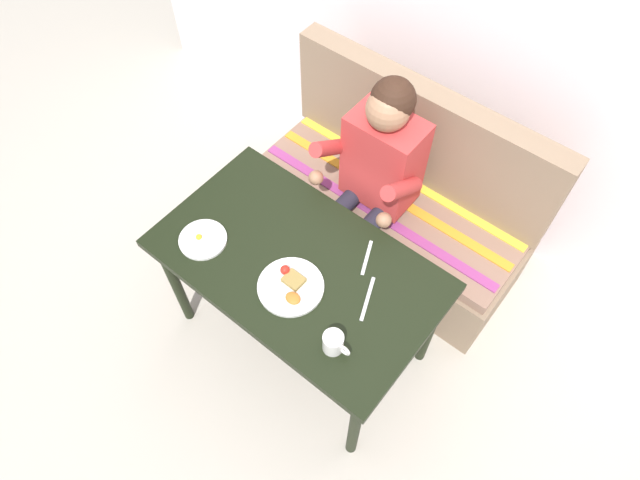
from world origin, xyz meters
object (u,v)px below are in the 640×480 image
Objects in this scene: fork at (367,258)px; couch at (392,206)px; table at (298,272)px; knife at (368,299)px; coffee_mug at (334,342)px; person at (374,171)px; plate_breakfast at (291,286)px; plate_eggs at (203,239)px.

couch is at bearing 86.95° from fork.
knife is at bearing 7.88° from table.
coffee_mug is 0.25m from knife.
table is at bearing 165.91° from knife.
fork is 0.19m from knife.
fork is at bearing -69.56° from couch.
couch reaches higher than table.
knife is at bearing -76.36° from fork.
person is 6.06× the size of knife.
coffee_mug is 0.69× the size of fork.
knife is at bearing -65.58° from couch.
knife is (0.27, 0.15, -0.01)m from plate_breakfast.
plate_breakfast reaches higher than knife.
person reaches higher than coffee_mug.
table is at bearing -90.00° from couch.
fork is at bearing 108.96° from coffee_mug.
person reaches higher than plate_eggs.
fork and knife have the same top height.
knife is at bearing -56.33° from person.
fork is (0.15, 0.30, -0.01)m from plate_breakfast.
coffee_mug reaches higher than knife.
plate_breakfast is 2.27× the size of coffee_mug.
couch is 1.12m from coffee_mug.
coffee_mug is (0.38, -0.79, 0.04)m from person.
plate_breakfast is 0.31m from knife.
person is at bearing -101.65° from couch.
coffee_mug is (0.35, -0.96, 0.45)m from couch.
person reaches higher than knife.
plate_eggs is (-0.38, -0.17, 0.09)m from table.
coffee_mug is at bearing -2.52° from plate_eggs.
person is at bearing 101.70° from knife.
person is at bearing 115.92° from coffee_mug.
couch reaches higher than coffee_mug.
plate_eggs is 0.69m from fork.
plate_eggs is at bearing 177.48° from coffee_mug.
couch is at bearing 67.88° from plate_eggs.
plate_breakfast is at bearing -140.53° from fork.
table is 0.30m from fork.
table is 0.42m from coffee_mug.
person is at bearing 98.75° from fork.
plate_eggs is 1.20× the size of fork.
couch is at bearing 78.35° from person.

